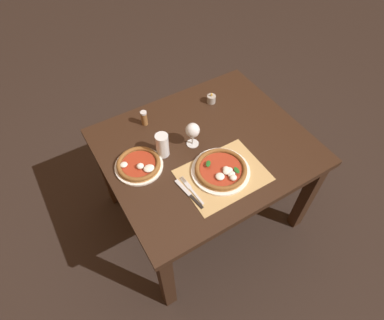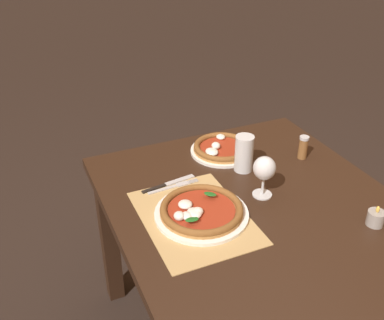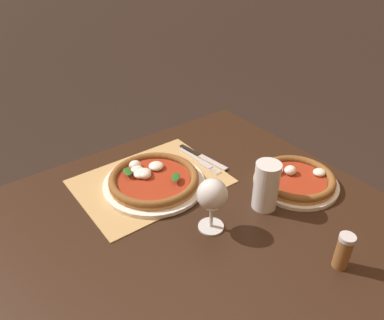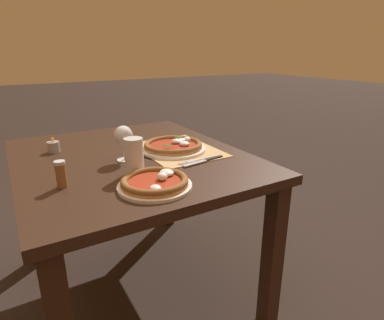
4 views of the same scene
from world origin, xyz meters
name	(u,v)px [view 3 (image 3 of 4)]	position (x,y,z in m)	size (l,w,h in m)	color
dining_table	(183,255)	(0.00, 0.00, 0.63)	(1.16, 0.98, 0.74)	black
paper_placemat	(151,181)	(-0.04, -0.23, 0.74)	(0.44, 0.33, 0.00)	tan
pizza_near	(153,180)	(-0.04, -0.21, 0.76)	(0.31, 0.31, 0.05)	white
pizza_far	(296,179)	(-0.40, 0.05, 0.76)	(0.26, 0.26, 0.05)	white
wine_glass	(212,197)	(-0.06, 0.05, 0.85)	(0.08, 0.08, 0.16)	silver
pint_glass	(266,187)	(-0.24, 0.07, 0.81)	(0.07, 0.07, 0.15)	silver
fork	(199,161)	(-0.23, -0.23, 0.75)	(0.03, 0.20, 0.00)	#B7B7BC
knife	(203,157)	(-0.26, -0.24, 0.75)	(0.05, 0.22, 0.01)	black
pepper_shaker	(343,251)	(-0.23, 0.33, 0.79)	(0.04, 0.04, 0.10)	brown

